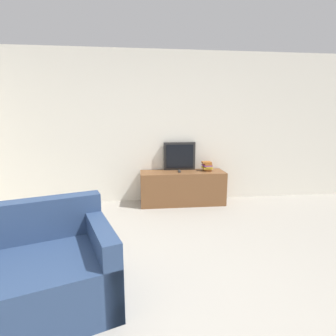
{
  "coord_description": "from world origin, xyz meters",
  "views": [
    {
      "loc": [
        -0.11,
        -1.6,
        1.47
      ],
      "look_at": [
        0.32,
        2.22,
        0.74
      ],
      "focal_mm": 28.0,
      "sensor_mm": 36.0,
      "label": 1
    }
  ],
  "objects": [
    {
      "name": "tv_stand",
      "position": [
        0.63,
        2.75,
        0.28
      ],
      "size": [
        1.44,
        0.47,
        0.57
      ],
      "color": "brown",
      "rests_on": "ground_plane"
    },
    {
      "name": "remote_on_stand",
      "position": [
        0.57,
        2.74,
        0.58
      ],
      "size": [
        0.05,
        0.16,
        0.02
      ],
      "rotation": [
        0.0,
        0.0,
        -0.09
      ],
      "color": "#2D2D2D",
      "rests_on": "tv_stand"
    },
    {
      "name": "ground_plane",
      "position": [
        0.0,
        0.0,
        0.0
      ],
      "size": [
        14.0,
        14.0,
        0.0
      ],
      "primitive_type": "plane",
      "color": "#9E998E"
    },
    {
      "name": "wall_back",
      "position": [
        0.0,
        3.03,
        1.3
      ],
      "size": [
        9.0,
        0.06,
        2.6
      ],
      "color": "silver",
      "rests_on": "ground_plane"
    },
    {
      "name": "book_stack",
      "position": [
        1.07,
        2.79,
        0.65
      ],
      "size": [
        0.17,
        0.21,
        0.16
      ],
      "color": "#995623",
      "rests_on": "tv_stand"
    },
    {
      "name": "television",
      "position": [
        0.6,
        2.94,
        0.81
      ],
      "size": [
        0.56,
        0.09,
        0.49
      ],
      "color": "black",
      "rests_on": "tv_stand"
    }
  ]
}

